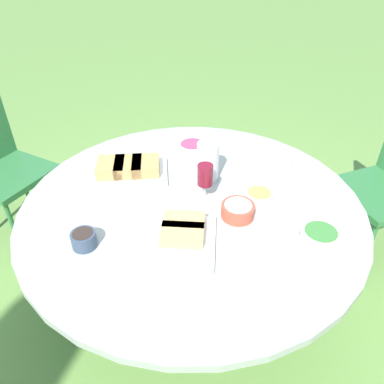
{
  "coord_description": "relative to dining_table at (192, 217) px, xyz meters",
  "views": [
    {
      "loc": [
        -0.81,
        1.01,
        1.71
      ],
      "look_at": [
        0.0,
        0.0,
        0.76
      ],
      "focal_mm": 35.0,
      "sensor_mm": 36.0,
      "label": 1
    }
  ],
  "objects": [
    {
      "name": "ground_plane",
      "position": [
        0.0,
        0.0,
        -0.62
      ],
      "size": [
        40.0,
        40.0,
        0.0
      ],
      "primitive_type": "plane",
      "color": "#668E42"
    },
    {
      "name": "dining_table",
      "position": [
        0.0,
        0.0,
        0.0
      ],
      "size": [
        1.49,
        1.49,
        0.7
      ],
      "color": "#4C4C51",
      "rests_on": "ground_plane"
    },
    {
      "name": "water_pitcher",
      "position": [
        0.06,
        -0.2,
        0.18
      ],
      "size": [
        0.11,
        0.1,
        0.19
      ],
      "color": "silver",
      "rests_on": "dining_table"
    },
    {
      "name": "wine_glass",
      "position": [
        -0.03,
        -0.06,
        0.2
      ],
      "size": [
        0.07,
        0.07,
        0.18
      ],
      "color": "silver",
      "rests_on": "dining_table"
    },
    {
      "name": "platter_bread_main",
      "position": [
        -0.12,
        0.21,
        0.11
      ],
      "size": [
        0.38,
        0.39,
        0.07
      ],
      "color": "white",
      "rests_on": "dining_table"
    },
    {
      "name": "platter_charcuterie",
      "position": [
        0.38,
        0.02,
        0.12
      ],
      "size": [
        0.43,
        0.43,
        0.07
      ],
      "color": "white",
      "rests_on": "dining_table"
    },
    {
      "name": "bowl_fries",
      "position": [
        -0.21,
        -0.21,
        0.1
      ],
      "size": [
        0.13,
        0.13,
        0.04
      ],
      "color": "white",
      "rests_on": "dining_table"
    },
    {
      "name": "bowl_salad",
      "position": [
        -0.53,
        -0.13,
        0.11
      ],
      "size": [
        0.15,
        0.15,
        0.05
      ],
      "color": "beige",
      "rests_on": "dining_table"
    },
    {
      "name": "bowl_olives",
      "position": [
        0.15,
        0.46,
        0.12
      ],
      "size": [
        0.09,
        0.09,
        0.06
      ],
      "color": "#334256",
      "rests_on": "dining_table"
    },
    {
      "name": "bowl_dip_red",
      "position": [
        0.27,
        -0.34,
        0.11
      ],
      "size": [
        0.15,
        0.15,
        0.05
      ],
      "color": "white",
      "rests_on": "dining_table"
    },
    {
      "name": "bowl_dip_cream",
      "position": [
        -0.2,
        -0.05,
        0.11
      ],
      "size": [
        0.14,
        0.14,
        0.06
      ],
      "color": "#B74733",
      "rests_on": "dining_table"
    },
    {
      "name": "cup_water_near",
      "position": [
        -0.18,
        -0.52,
        0.13
      ],
      "size": [
        0.07,
        0.07,
        0.09
      ],
      "color": "silver",
      "rests_on": "dining_table"
    }
  ]
}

